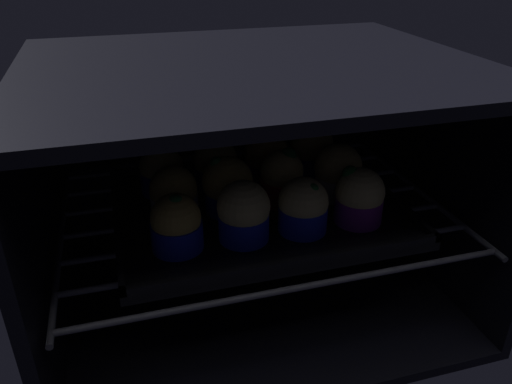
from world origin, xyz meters
TOP-DOWN VIEW (x-y plane):
  - oven_cavity at (0.00, 26.25)cm, footprint 59.00×47.00cm
  - oven_rack at (0.00, 22.00)cm, footprint 54.80×42.00cm
  - baking_tray at (0.00, 20.61)cm, footprint 39.72×31.73cm
  - muffin_row0_col0 at (-12.35, 12.83)cm, footprint 6.46×6.46cm
  - muffin_row0_col1 at (-3.92, 12.61)cm, footprint 6.74×6.74cm
  - muffin_row0_col2 at (4.01, 12.51)cm, footprint 6.54×6.54cm
  - muffin_row0_col3 at (12.01, 12.64)cm, footprint 6.58×6.58cm
  - muffin_row1_col0 at (-11.61, 20.50)cm, footprint 6.46×6.46cm
  - muffin_row1_col1 at (-4.18, 20.33)cm, footprint 7.07×7.07cm
  - muffin_row1_col2 at (3.93, 20.84)cm, footprint 6.46×6.46cm
  - muffin_row1_col3 at (12.31, 20.21)cm, footprint 6.96×6.96cm
  - muffin_row2_col0 at (-12.27, 28.70)cm, footprint 6.52×6.52cm
  - muffin_row2_col1 at (-4.06, 28.77)cm, footprint 6.72×6.72cm
  - muffin_row2_col2 at (4.05, 28.77)cm, footprint 7.08×7.08cm
  - muffin_row2_col3 at (11.65, 28.87)cm, footprint 7.05×7.05cm

SIDE VIEW (x-z plane):
  - oven_rack at x=0.00cm, z-range 13.20..14.00cm
  - baking_tray at x=0.00cm, z-range 13.58..15.78cm
  - oven_cavity at x=0.00cm, z-range -1.50..35.50cm
  - muffin_row0_col0 at x=-12.35cm, z-range 14.80..22.29cm
  - muffin_row2_col0 at x=-12.27cm, z-range 14.86..22.24cm
  - muffin_row0_col2 at x=4.01cm, z-range 14.85..22.27cm
  - muffin_row1_col0 at x=-11.61cm, z-range 14.88..22.39cm
  - muffin_row2_col1 at x=-4.06cm, z-range 14.78..22.63cm
  - muffin_row2_col2 at x=4.05cm, z-range 14.83..22.63cm
  - muffin_row0_col3 at x=12.01cm, z-range 14.83..22.74cm
  - muffin_row0_col1 at x=-3.92cm, z-range 14.90..22.91cm
  - muffin_row1_col2 at x=3.93cm, z-range 14.73..23.11cm
  - muffin_row1_col1 at x=-4.18cm, z-range 14.82..23.08cm
  - muffin_row1_col3 at x=12.31cm, z-range 14.94..23.05cm
  - muffin_row2_col3 at x=11.65cm, z-range 14.88..23.21cm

